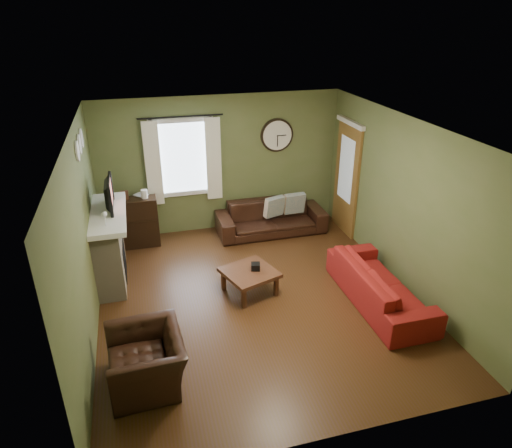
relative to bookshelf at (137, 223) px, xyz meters
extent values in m
cube|color=#402511|center=(1.66, -2.22, -0.46)|extent=(4.60, 5.20, 0.00)
cube|color=white|center=(1.66, -2.22, 2.14)|extent=(4.60, 5.20, 0.00)
cube|color=#586436|center=(-0.64, -2.22, 0.84)|extent=(0.00, 5.20, 2.60)
cube|color=#586436|center=(3.96, -2.22, 0.84)|extent=(0.00, 5.20, 2.60)
cube|color=#586436|center=(1.66, 0.38, 0.84)|extent=(4.60, 0.00, 2.60)
cube|color=#586436|center=(1.66, -4.82, 0.84)|extent=(4.60, 0.00, 2.60)
cube|color=tan|center=(-0.44, -1.07, 0.09)|extent=(0.40, 1.40, 1.10)
cube|color=black|center=(-0.25, -1.07, -0.16)|extent=(0.04, 0.60, 0.55)
cube|color=white|center=(-0.41, -1.07, 0.68)|extent=(0.58, 1.60, 0.08)
imported|color=black|center=(-0.39, -0.92, 0.89)|extent=(0.08, 0.60, 0.35)
cube|color=#994C3F|center=(-0.31, -0.92, 0.95)|extent=(0.02, 0.62, 0.36)
cylinder|color=white|center=(-0.62, -1.42, 1.79)|extent=(0.28, 0.28, 0.03)
cylinder|color=white|center=(-0.62, -1.07, 1.79)|extent=(0.28, 0.28, 0.03)
cylinder|color=white|center=(-0.62, -0.72, 1.79)|extent=(0.28, 0.28, 0.03)
cylinder|color=black|center=(0.96, 0.26, 1.81)|extent=(0.03, 0.03, 1.50)
cube|color=white|center=(0.41, 0.26, 0.99)|extent=(0.28, 0.04, 1.55)
cube|color=white|center=(1.51, 0.26, 0.99)|extent=(0.28, 0.04, 1.55)
cube|color=brown|center=(3.93, -0.37, 0.59)|extent=(0.05, 0.90, 2.10)
imported|color=#4B2A1A|center=(0.07, 0.07, 0.50)|extent=(0.29, 0.29, 0.02)
imported|color=black|center=(2.52, -0.10, -0.16)|extent=(2.08, 0.81, 0.61)
cube|color=gray|center=(2.57, -0.15, 0.09)|extent=(0.41, 0.24, 0.39)
cube|color=gray|center=(3.00, -0.10, 0.09)|extent=(0.41, 0.14, 0.41)
imported|color=maroon|center=(3.39, -2.79, -0.16)|extent=(0.81, 2.07, 0.60)
imported|color=black|center=(-0.02, -3.53, -0.15)|extent=(0.90, 1.02, 0.63)
cube|color=black|center=(1.69, -2.03, -0.06)|extent=(0.16, 0.16, 0.10)
camera|label=1|loc=(0.14, -7.79, 3.54)|focal=32.00mm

